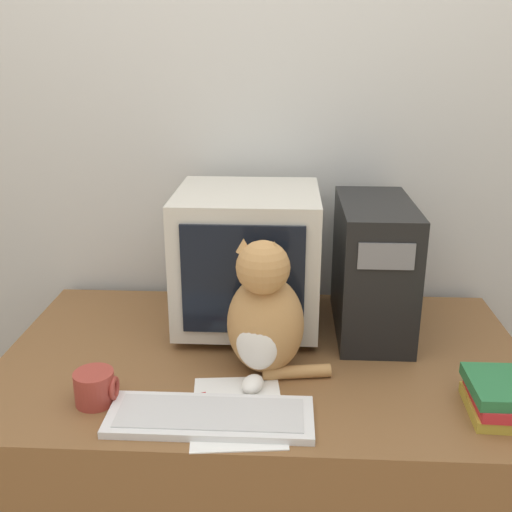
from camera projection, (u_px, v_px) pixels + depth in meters
The scene contains 10 objects.
wall_back at pixel (271, 144), 1.94m from camera, with size 7.00×0.05×2.50m.
desk at pixel (264, 467), 1.77m from camera, with size 1.43×0.86×0.75m.
crt_monitor at pixel (248, 257), 1.76m from camera, with size 0.41×0.40×0.41m.
computer_tower at pixel (373, 267), 1.74m from camera, with size 0.20×0.41×0.39m.
keyboard at pixel (210, 416), 1.35m from camera, with size 0.47×0.17×0.02m.
cat at pixel (265, 317), 1.51m from camera, with size 0.29×0.27×0.37m.
book_stack at pixel (498, 397), 1.37m from camera, with size 0.14×0.18×0.08m.
pen at pixel (174, 401), 1.42m from camera, with size 0.15×0.08×0.01m.
paper_sheet at pixel (238, 411), 1.39m from camera, with size 0.24×0.32×0.00m.
mug at pixel (96, 388), 1.41m from camera, with size 0.10×0.09×0.08m.
Camera 1 is at (0.05, -1.03, 1.55)m, focal length 42.00 mm.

